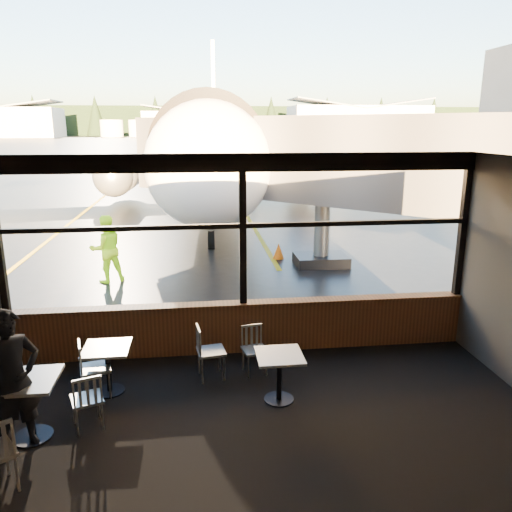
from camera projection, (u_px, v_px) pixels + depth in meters
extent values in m
plane|color=black|center=(197.00, 142.00, 124.23)|extent=(520.00, 520.00, 0.00)
cube|color=black|center=(267.00, 456.00, 6.10)|extent=(8.00, 6.00, 0.01)
cube|color=#38332D|center=(269.00, 168.00, 5.22)|extent=(8.00, 6.00, 0.04)
cube|color=brown|center=(243.00, 328.00, 8.87)|extent=(8.00, 0.28, 0.90)
cube|color=black|center=(242.00, 163.00, 8.14)|extent=(8.00, 0.18, 0.30)
cube|color=black|center=(243.00, 231.00, 8.43)|extent=(0.12, 0.12, 2.60)
cube|color=black|center=(463.00, 226.00, 8.89)|extent=(0.12, 0.12, 2.60)
cube|color=black|center=(243.00, 226.00, 8.40)|extent=(8.00, 0.10, 0.08)
imported|color=black|center=(14.00, 381.00, 6.05)|extent=(0.80, 0.78, 1.85)
imported|color=#BFF219|center=(106.00, 249.00, 12.78)|extent=(1.05, 0.96, 1.74)
cone|color=#FF5908|center=(279.00, 251.00, 15.18)|extent=(0.34, 0.34, 0.48)
cylinder|color=silver|center=(112.00, 128.00, 179.50)|extent=(8.00, 8.00, 6.00)
cylinder|color=silver|center=(140.00, 128.00, 180.67)|extent=(8.00, 8.00, 6.00)
cylinder|color=silver|center=(168.00, 128.00, 181.84)|extent=(8.00, 8.00, 6.00)
cube|color=black|center=(195.00, 121.00, 209.14)|extent=(360.00, 3.00, 12.00)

